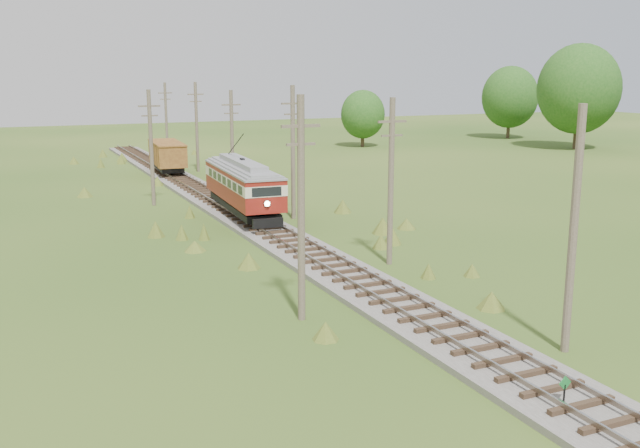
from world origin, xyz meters
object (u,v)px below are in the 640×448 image
gondola (167,155)px  streetcar (243,183)px  switch_marker (564,390)px  gravel_pile (236,177)px

gondola → streetcar: bearing=-85.7°
switch_marker → gondola: bearing=89.8°
gravel_pile → streetcar: bearing=-106.0°
streetcar → gondola: (0.00, 23.28, -0.49)m
switch_marker → gondola: (0.20, 53.96, 1.39)m
gondola → gravel_pile: bearing=-54.0°
gravel_pile → gondola: bearing=121.7°
gondola → gravel_pile: gondola is taller
switch_marker → gondola: size_ratio=0.13×
switch_marker → gondola: 53.98m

